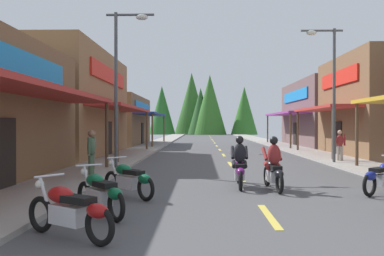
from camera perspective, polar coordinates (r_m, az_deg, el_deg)
ground at (r=34.69m, az=3.57°, el=-2.80°), size 9.09×99.08×0.10m
sidewalk_left at (r=34.93m, az=-5.94°, el=-2.59°), size 2.46×99.08×0.12m
sidewalk_right at (r=35.40m, az=12.96°, el=-2.56°), size 2.46×99.08×0.12m
centerline_dashes at (r=38.01m, az=3.37°, el=-2.43°), size 0.16×73.51×0.01m
storefront_left_middle at (r=27.31m, az=-19.51°, el=2.98°), size 10.01×12.54×6.26m
storefront_left_far at (r=40.86m, az=-11.25°, el=0.95°), size 8.38×12.51×4.54m
storefront_right_far at (r=39.93m, az=19.37°, el=1.80°), size 9.88×12.81×5.74m
streetlamp_left at (r=17.92m, az=-9.32°, el=7.86°), size 1.99×0.30×6.55m
streetlamp_right at (r=21.37m, az=17.87°, el=6.56°), size 1.99×0.30×6.50m
motorcycle_parked_right_3 at (r=12.80m, az=24.29°, el=-5.94°), size 1.69×1.47×1.04m
motorcycle_parked_left_0 at (r=7.43m, az=-16.16°, el=-10.53°), size 1.83×1.27×1.04m
motorcycle_parked_left_1 at (r=9.12m, az=-12.29°, el=-8.48°), size 1.42×1.73×1.04m
motorcycle_parked_left_2 at (r=11.23m, az=-8.53°, el=-6.80°), size 1.60×1.57×1.04m
rider_cruising_lead at (r=12.56m, az=10.88°, el=-5.27°), size 0.60×2.14×1.57m
rider_cruising_trailing at (r=12.95m, az=6.42°, el=-5.09°), size 0.60×2.14×1.57m
pedestrian_by_shop at (r=14.74m, az=-13.39°, el=-3.08°), size 0.29×0.57×1.72m
pedestrian_browsing at (r=17.56m, az=-13.13°, el=-2.64°), size 0.34×0.56×1.66m
pedestrian_waiting at (r=22.35m, az=19.27°, el=-2.03°), size 0.57×0.29×1.64m
treeline_backdrop at (r=85.52m, az=1.17°, el=2.83°), size 21.72×11.38×12.79m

